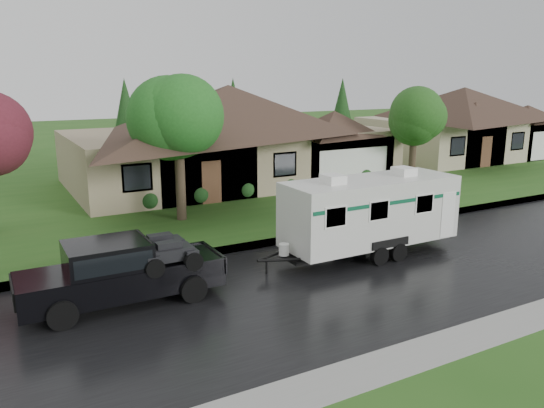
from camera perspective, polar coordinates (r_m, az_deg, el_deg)
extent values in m
plane|color=#29571B|center=(19.20, 7.48, -5.37)|extent=(140.00, 140.00, 0.00)
cube|color=black|center=(17.73, 11.32, -7.12)|extent=(140.00, 8.00, 0.01)
cube|color=gray|center=(20.94, 3.84, -3.47)|extent=(140.00, 0.50, 0.15)
cube|color=#29571B|center=(32.09, -8.54, 2.37)|extent=(140.00, 26.00, 0.15)
cube|color=gray|center=(31.67, -4.60, 5.22)|extent=(18.00, 10.00, 3.00)
pyramid|color=#3B2820|center=(31.35, -4.74, 12.65)|extent=(19.44, 10.80, 2.60)
cube|color=gray|center=(31.78, 6.62, 4.93)|extent=(5.76, 4.00, 2.70)
cube|color=tan|center=(44.12, 19.66, 6.80)|extent=(14.00, 9.00, 3.00)
pyramid|color=#3B2820|center=(43.90, 20.06, 11.72)|extent=(15.12, 9.72, 2.30)
cube|color=tan|center=(45.86, 25.50, 6.31)|extent=(4.48, 4.00, 2.70)
cylinder|color=#382B1E|center=(23.09, -9.79, 1.61)|extent=(0.42, 0.42, 2.70)
sphere|color=#287325|center=(22.68, -10.09, 8.94)|extent=(3.73, 3.73, 3.73)
cylinder|color=#382B1E|center=(31.29, 14.82, 4.15)|extent=(0.39, 0.39, 2.39)
sphere|color=#2B6420|center=(30.99, 15.11, 8.93)|extent=(3.30, 3.30, 3.30)
sphere|color=#143814|center=(25.37, -13.15, 0.55)|extent=(1.00, 1.00, 1.00)
sphere|color=#143814|center=(26.14, -7.84, 1.16)|extent=(1.00, 1.00, 1.00)
sphere|color=#143814|center=(27.12, -2.87, 1.71)|extent=(1.00, 1.00, 1.00)
sphere|color=#143814|center=(28.29, 1.72, 2.21)|extent=(1.00, 1.00, 1.00)
sphere|color=#143814|center=(29.63, 5.92, 2.66)|extent=(1.00, 1.00, 1.00)
sphere|color=#143814|center=(31.12, 9.75, 3.05)|extent=(1.00, 1.00, 1.00)
cube|color=black|center=(15.43, -15.78, -7.73)|extent=(5.47, 1.82, 0.78)
cube|color=black|center=(15.08, -23.32, -7.86)|extent=(1.46, 1.78, 0.32)
cube|color=black|center=(15.13, -17.29, -5.44)|extent=(2.19, 1.71, 0.82)
cube|color=black|center=(15.12, -17.30, -5.27)|extent=(2.01, 1.75, 0.50)
cube|color=black|center=(15.81, -9.68, -6.19)|extent=(2.01, 1.73, 0.05)
cylinder|color=black|center=(14.49, -21.63, -11.03)|extent=(0.77, 0.29, 0.77)
cylinder|color=black|center=(16.14, -22.50, -8.58)|extent=(0.77, 0.29, 0.77)
cylinder|color=black|center=(15.20, -8.47, -9.02)|extent=(0.77, 0.29, 0.77)
cylinder|color=black|center=(16.78, -10.64, -6.91)|extent=(0.77, 0.29, 0.77)
cube|color=silver|center=(18.92, 10.53, -0.66)|extent=(6.38, 2.19, 2.23)
cube|color=black|center=(19.26, 10.38, -4.28)|extent=(6.75, 1.09, 0.13)
cube|color=#0B5032|center=(18.81, 10.60, 0.79)|extent=(6.25, 2.21, 0.13)
cube|color=white|center=(17.67, 6.58, 2.68)|extent=(0.64, 0.73, 0.29)
cube|color=white|center=(19.61, 14.00, 3.43)|extent=(0.64, 0.73, 0.29)
cylinder|color=black|center=(18.24, 11.50, -5.49)|extent=(0.64, 0.22, 0.64)
cylinder|color=black|center=(19.83, 7.49, -3.78)|extent=(0.64, 0.22, 0.64)
cylinder|color=black|center=(18.76, 13.42, -5.06)|extent=(0.64, 0.22, 0.64)
cylinder|color=black|center=(20.31, 9.36, -3.43)|extent=(0.64, 0.22, 0.64)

